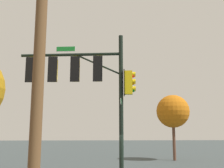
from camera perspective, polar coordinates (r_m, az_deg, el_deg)
The scene contains 3 objects.
signal_pole_assembly at distance 12.56m, azimuth -5.51°, elevation 0.75°, with size 5.51×1.29×7.19m.
utility_pole at distance 5.99m, azimuth -15.45°, elevation 4.33°, with size 0.47×1.79×7.97m.
tree_near at distance 25.49m, azimuth 12.97°, elevation -5.78°, with size 3.05×3.05×5.98m.
Camera 1 is at (0.97, 12.12, 2.72)m, focal length 42.48 mm.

